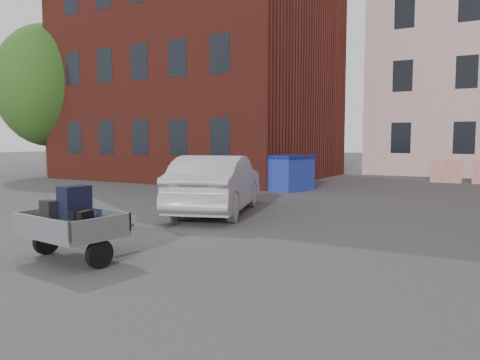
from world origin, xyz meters
The scene contains 7 objects.
ground centered at (0.00, 0.00, 0.00)m, with size 120.00×120.00×0.00m, color #38383A.
building_brick centered at (-9.00, 13.00, 7.00)m, with size 12.00×10.00×14.00m, color #591E16.
far_building centered at (-20.00, 22.00, 4.00)m, with size 6.00×6.00×8.00m, color maroon.
tree centered at (-16.00, 9.00, 5.17)m, with size 5.28×5.28×8.30m.
trailer centered at (-1.37, -2.50, 0.61)m, with size 1.74×1.90×1.20m.
dumpster centered at (-3.28, 9.02, 0.67)m, with size 3.53×2.50×1.34m.
silver_car centered at (-1.93, 2.82, 0.76)m, with size 1.60×4.60×1.51m, color #A2A5AA.
Camera 1 is at (4.51, -7.58, 1.93)m, focal length 35.00 mm.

